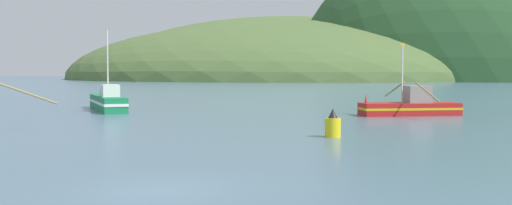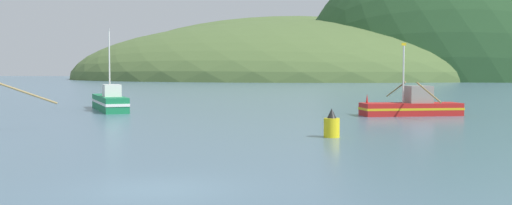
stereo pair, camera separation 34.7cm
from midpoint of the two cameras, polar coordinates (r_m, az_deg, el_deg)
ground_plane at (r=17.34m, az=-8.88°, el=-8.33°), size 600.00×600.00×0.00m
hill_far_center at (r=231.42m, az=4.22°, el=2.29°), size 178.82×143.06×44.53m
hill_far_left at (r=223.10m, az=20.08°, el=2.07°), size 121.76×97.41×102.09m
hill_mid_left at (r=271.77m, az=3.21°, el=2.42°), size 173.40×138.72×55.12m
fishing_boat_green at (r=52.03m, az=-13.79°, el=0.08°), size 6.77×9.57×6.98m
fishing_boat_red at (r=46.26m, az=15.06°, el=-0.36°), size 7.90×9.65×5.49m
channel_buoy at (r=30.45m, az=7.65°, el=-2.22°), size 0.81×0.81×1.49m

